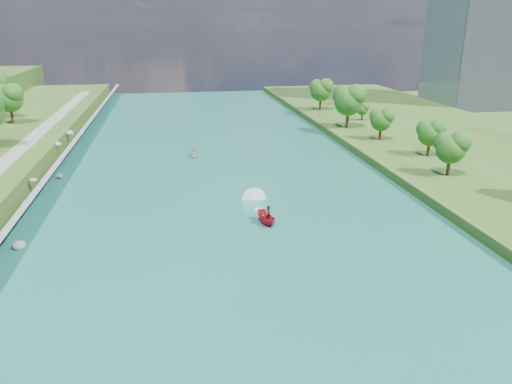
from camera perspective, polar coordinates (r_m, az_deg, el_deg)
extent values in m
plane|color=#2D5119|center=(50.34, -0.83, -9.75)|extent=(260.00, 260.00, 0.00)
cube|color=#1A6458|center=(68.40, -3.44, -1.77)|extent=(55.00, 240.00, 0.10)
cube|color=slate|center=(70.12, -24.96, -1.53)|extent=(3.54, 236.00, 4.05)
ellipsoid|color=gray|center=(62.28, -25.49, -5.53)|extent=(1.44, 1.71, 1.05)
ellipsoid|color=gray|center=(70.99, -24.71, -1.07)|extent=(1.11, 1.12, 0.63)
ellipsoid|color=gray|center=(78.22, -24.10, 1.24)|extent=(1.01, 0.95, 0.66)
ellipsoid|color=gray|center=(86.54, -21.50, 1.73)|extent=(0.98, 1.17, 0.71)
ellipsoid|color=gray|center=(97.60, -21.80, 5.10)|extent=(1.48, 1.44, 0.91)
ellipsoid|color=gray|center=(106.69, -20.51, 6.32)|extent=(1.52, 1.37, 1.19)
cube|color=gray|center=(165.03, 24.48, 19.32)|extent=(22.00, 22.00, 60.00)
ellipsoid|color=#194412|center=(119.23, -26.34, 9.41)|extent=(6.01, 6.01, 10.01)
ellipsoid|color=#194412|center=(82.19, 21.35, 4.52)|extent=(4.89, 4.89, 8.14)
ellipsoid|color=#194412|center=(93.43, 19.27, 6.19)|extent=(4.56, 4.56, 7.60)
ellipsoid|color=#194412|center=(103.98, 14.10, 7.84)|extent=(4.49, 4.49, 7.48)
ellipsoid|color=#194412|center=(114.68, 10.52, 10.03)|extent=(6.75, 6.75, 11.26)
ellipsoid|color=#194412|center=(124.65, 12.07, 9.12)|extent=(2.91, 2.91, 4.86)
ellipsoid|color=#194412|center=(137.45, 7.42, 11.30)|extent=(5.91, 5.91, 9.85)
ellipsoid|color=#194412|center=(148.37, 9.46, 10.84)|extent=(3.11, 3.11, 5.18)
imported|color=red|center=(62.58, 1.10, -2.94)|extent=(2.40, 4.23, 1.54)
imported|color=#66605B|center=(62.00, 0.81, -2.79)|extent=(0.68, 0.60, 1.58)
imported|color=#66605B|center=(62.96, 1.47, -2.37)|extent=(1.07, 1.01, 1.74)
cube|color=white|center=(65.59, 0.61, -2.59)|extent=(0.90, 5.00, 0.06)
imported|color=#9CA1A5|center=(94.59, -7.18, 4.21)|extent=(2.88, 3.63, 0.68)
imported|color=#66605B|center=(94.45, -7.20, 4.55)|extent=(0.76, 0.63, 1.32)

